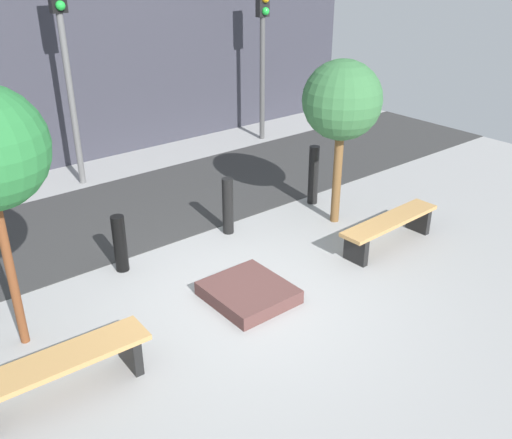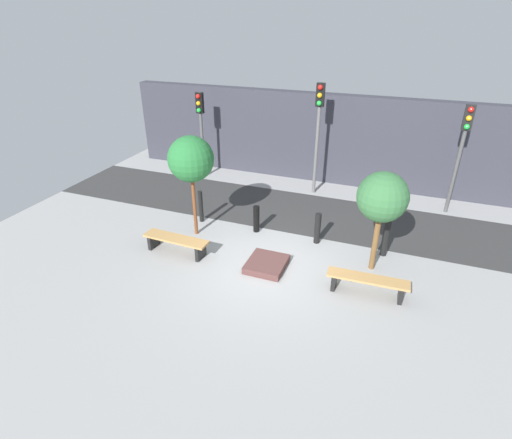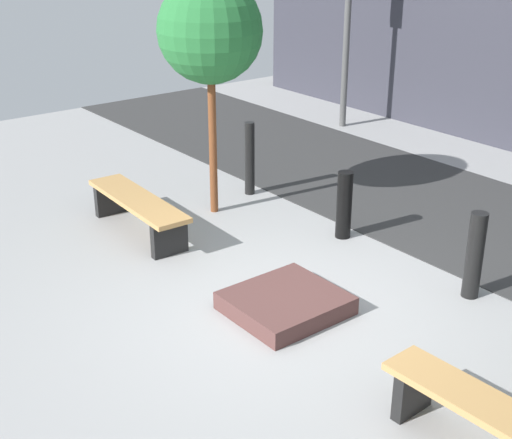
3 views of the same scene
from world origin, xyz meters
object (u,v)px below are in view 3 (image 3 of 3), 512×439
Objects in this scene: bollard_far_left at (250,159)px; bollard_left at (344,205)px; tree_behind_left_bench at (210,31)px; bench_left at (138,207)px; bench_right at (502,427)px; bollard_center at (475,255)px; planter_bed at (285,303)px.

bollard_far_left is 1.24× the size of bollard_left.
tree_behind_left_bench is at bearing -73.54° from bollard_far_left.
bench_left is at bearing -83.19° from bollard_far_left.
bollard_center is at bearing 128.87° from bench_right.
bench_left is 1.97m from bollard_far_left.
bollard_far_left is (-2.87, 1.75, 0.44)m from planter_bed.
bollard_far_left reaches higher than planter_bed.
bollard_center reaches higher than bench_left.
planter_bed is 2.02m from bollard_left.
tree_behind_left_bench is 2.04m from bollard_far_left.
bollard_far_left reaches higher than bench_left.
bollard_far_left is 1.11× the size of bollard_center.
planter_bed is 1.03× the size of bollard_far_left.
tree_behind_left_bench reaches higher than bench_right.
bollard_far_left is (-0.23, 0.79, -1.87)m from tree_behind_left_bench.
planter_bed is (-2.64, 0.20, -0.25)m from bench_right.
bollard_center reaches higher than bench_right.
bollard_left is at bearing 118.71° from planter_bed.
bench_right is 2.05× the size of bollard_center.
bench_right is at bearing -28.44° from bollard_left.
bollard_center is (3.59, 1.95, 0.13)m from bench_left.
tree_behind_left_bench is 2.90× the size of bollard_far_left.
bench_left is 0.63× the size of tree_behind_left_bench.
bench_right is at bearing -12.40° from tree_behind_left_bench.
bollard_left reaches higher than bench_left.
tree_behind_left_bench reaches higher than planter_bed.
planter_bed is at bearing -61.29° from bollard_left.
bench_left is 4.09m from bollard_center.
tree_behind_left_bench is at bearing 91.95° from bench_left.
planter_bed is at bearing 6.28° from bench_left.
bench_left is at bearing -175.66° from planter_bed.
bench_right reaches higher than planter_bed.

